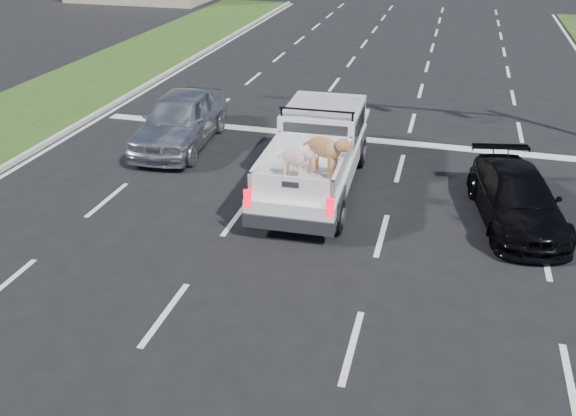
# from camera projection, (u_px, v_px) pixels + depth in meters

# --- Properties ---
(ground) EXTENTS (160.00, 160.00, 0.00)m
(ground) POSITION_uv_depth(u_px,v_px,m) (255.00, 330.00, 10.86)
(ground) COLOR black
(ground) RESTS_ON ground
(road_markings) EXTENTS (17.75, 60.00, 0.01)m
(road_markings) POSITION_uv_depth(u_px,v_px,m) (329.00, 181.00, 16.50)
(road_markings) COLOR silver
(road_markings) RESTS_ON ground
(curb_left) EXTENTS (0.15, 60.00, 0.14)m
(curb_left) POSITION_uv_depth(u_px,v_px,m) (27.00, 154.00, 18.09)
(curb_left) COLOR #AAA79C
(curb_left) RESTS_ON ground
(pickup_truck) EXTENTS (2.33, 5.79, 2.15)m
(pickup_truck) POSITION_uv_depth(u_px,v_px,m) (316.00, 152.00, 15.74)
(pickup_truck) COLOR black
(pickup_truck) RESTS_ON ground
(silver_sedan) EXTENTS (2.27, 4.92, 1.63)m
(silver_sedan) POSITION_uv_depth(u_px,v_px,m) (180.00, 119.00, 18.60)
(silver_sedan) COLOR silver
(silver_sedan) RESTS_ON ground
(black_coupe) EXTENTS (2.46, 4.44, 1.22)m
(black_coupe) POSITION_uv_depth(u_px,v_px,m) (517.00, 198.00, 14.21)
(black_coupe) COLOR black
(black_coupe) RESTS_ON ground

